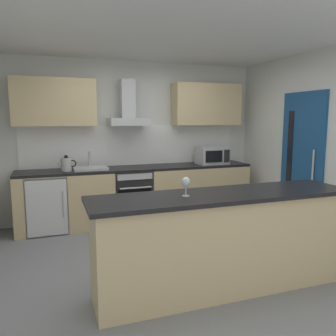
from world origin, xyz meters
TOP-DOWN VIEW (x-y plane):
  - ground at (0.00, 0.00)m, footprint 5.25×4.85m
  - ceiling at (0.00, 0.00)m, footprint 5.25×4.85m
  - wall_back at (0.00, 1.99)m, footprint 5.25×0.12m
  - wall_right at (2.19, 0.00)m, footprint 0.12×4.85m
  - backsplash_tile at (0.00, 1.91)m, footprint 3.61×0.02m
  - counter_back at (0.00, 1.61)m, footprint 3.74×0.60m
  - counter_island at (0.19, -0.83)m, footprint 2.58×0.64m
  - upper_cabinets at (0.00, 1.76)m, footprint 3.69×0.32m
  - side_door at (2.11, 0.35)m, footprint 0.08×0.85m
  - oven at (-0.15, 1.58)m, footprint 0.60×0.62m
  - refrigerator at (-1.42, 1.58)m, footprint 0.58×0.60m
  - microwave at (1.27, 1.55)m, footprint 0.50×0.38m
  - sink at (-0.78, 1.59)m, footprint 0.50×0.40m
  - kettle at (-1.13, 1.55)m, footprint 0.29×0.15m
  - range_hood at (-0.15, 1.71)m, footprint 0.62×0.45m
  - wine_glass at (-0.20, -0.83)m, footprint 0.08×0.08m

SIDE VIEW (x-z plane):
  - ground at x=0.00m, z-range -0.02..0.00m
  - refrigerator at x=-1.42m, z-range 0.00..0.85m
  - counter_back at x=0.00m, z-range 0.00..0.90m
  - oven at x=-0.15m, z-range 0.06..0.86m
  - counter_island at x=0.19m, z-range 0.01..0.98m
  - sink at x=-0.78m, z-range 0.80..1.06m
  - kettle at x=-1.13m, z-range 0.89..1.13m
  - side_door at x=2.11m, z-range 0.00..2.05m
  - microwave at x=1.27m, z-range 0.90..1.20m
  - wine_glass at x=-0.20m, z-range 1.01..1.18m
  - backsplash_tile at x=0.00m, z-range 0.90..1.56m
  - wall_back at x=0.00m, z-range 0.00..2.60m
  - wall_right at x=2.19m, z-range 0.00..2.60m
  - range_hood at x=-0.15m, z-range 1.43..2.15m
  - upper_cabinets at x=0.00m, z-range 1.56..2.26m
  - ceiling at x=0.00m, z-range 2.60..2.62m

